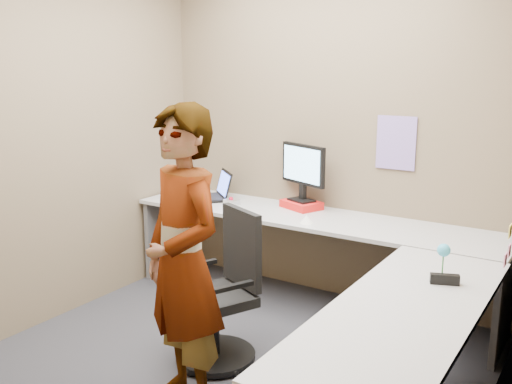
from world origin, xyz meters
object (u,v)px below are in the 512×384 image
Objects in this scene: monitor at (303,168)px; office_chair at (223,301)px; desk at (327,265)px; person at (183,263)px.

monitor is 1.42m from office_chair.
desk is at bearing -30.56° from monitor.
monitor is 0.48× the size of office_chair.
office_chair is at bearing -136.02° from desk.
person is at bearing -60.65° from monitor.
monitor reaches higher than desk.
person is (0.13, -0.53, 0.45)m from office_chair.
office_chair is at bearing 126.33° from person.
office_chair is (-0.50, -0.48, -0.19)m from desk.
desk is 3.09× the size of office_chair.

